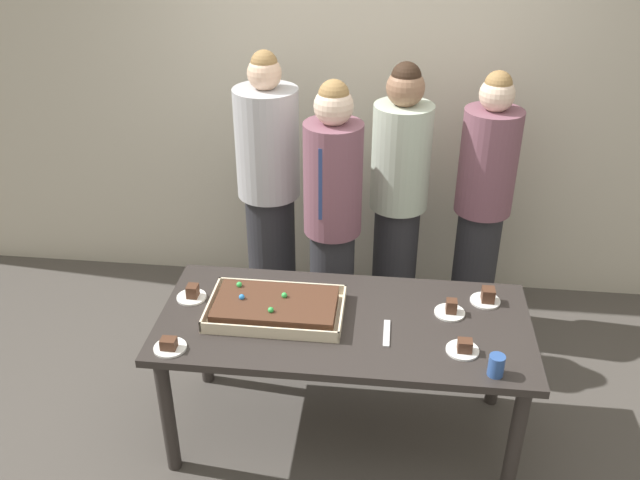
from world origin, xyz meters
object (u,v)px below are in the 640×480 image
(party_table, at_px, (344,335))
(person_left_edge_reaching, at_px, (332,220))
(person_serving_front, at_px, (483,204))
(plated_slice_near_right, at_px, (192,294))
(plated_slice_near_left, at_px, (450,310))
(plated_slice_far_left, at_px, (487,297))
(person_striped_tie_right, at_px, (269,194))
(drink_cup_nearest, at_px, (496,365))
(plated_slice_center_front, at_px, (464,348))
(sheet_cake, at_px, (276,308))
(plated_slice_far_right, at_px, (169,346))
(cake_server_utensil, at_px, (387,333))
(person_green_shirt_behind, at_px, (399,197))

(party_table, xyz_separation_m, person_left_edge_reaching, (-0.13, 0.74, 0.24))
(party_table, distance_m, person_serving_front, 1.34)
(plated_slice_near_right, bearing_deg, plated_slice_near_left, 0.51)
(plated_slice_far_left, bearing_deg, person_serving_front, 86.78)
(person_serving_front, distance_m, person_striped_tie_right, 1.29)
(drink_cup_nearest, bearing_deg, plated_slice_center_front, 131.46)
(party_table, relative_size, sheet_cake, 2.73)
(sheet_cake, bearing_deg, plated_slice_far_right, -143.18)
(person_striped_tie_right, bearing_deg, person_left_edge_reaching, 47.33)
(party_table, relative_size, plated_slice_center_front, 11.98)
(person_serving_front, relative_size, person_striped_tie_right, 0.94)
(plated_slice_near_left, relative_size, plated_slice_far_left, 1.00)
(plated_slice_far_right, height_order, person_striped_tie_right, person_striped_tie_right)
(plated_slice_near_right, bearing_deg, plated_slice_center_front, -11.85)
(plated_slice_far_left, bearing_deg, plated_slice_center_front, -109.15)
(party_table, relative_size, cake_server_utensil, 8.98)
(cake_server_utensil, height_order, person_striped_tie_right, person_striped_tie_right)
(plated_slice_center_front, height_order, person_serving_front, person_serving_front)
(sheet_cake, relative_size, person_green_shirt_behind, 0.38)
(party_table, xyz_separation_m, plated_slice_near_right, (-0.78, 0.10, 0.11))
(plated_slice_far_right, xyz_separation_m, person_green_shirt_behind, (1.01, 1.38, 0.14))
(plated_slice_far_right, bearing_deg, sheet_cake, 36.82)
(person_left_edge_reaching, bearing_deg, drink_cup_nearest, 53.19)
(cake_server_utensil, bearing_deg, plated_slice_center_front, -14.80)
(party_table, distance_m, plated_slice_near_left, 0.54)
(plated_slice_far_right, bearing_deg, plated_slice_near_right, 91.55)
(sheet_cake, xyz_separation_m, plated_slice_far_right, (-0.43, -0.32, -0.02))
(party_table, distance_m, plated_slice_far_left, 0.74)
(sheet_cake, bearing_deg, cake_server_utensil, -10.54)
(plated_slice_far_left, distance_m, person_left_edge_reaching, 0.98)
(party_table, bearing_deg, plated_slice_far_right, -157.92)
(drink_cup_nearest, bearing_deg, cake_server_utensil, 153.70)
(plated_slice_center_front, xyz_separation_m, drink_cup_nearest, (0.13, -0.14, 0.03))
(drink_cup_nearest, xyz_separation_m, person_left_edge_reaching, (-0.81, 1.06, 0.10))
(person_serving_front, bearing_deg, cake_server_utensil, 20.53)
(plated_slice_center_front, relative_size, drink_cup_nearest, 1.50)
(plated_slice_near_right, distance_m, person_striped_tie_right, 0.93)
(party_table, xyz_separation_m, plated_slice_near_left, (0.51, 0.11, 0.11))
(plated_slice_near_right, xyz_separation_m, cake_server_utensil, (0.99, -0.19, -0.02))
(party_table, xyz_separation_m, plated_slice_far_right, (-0.77, -0.31, 0.11))
(person_serving_front, bearing_deg, party_table, 10.71)
(plated_slice_near_right, xyz_separation_m, person_striped_tie_right, (0.24, 0.88, 0.15))
(plated_slice_far_left, height_order, plated_slice_center_front, plated_slice_far_left)
(plated_slice_near_left, height_order, plated_slice_far_right, plated_slice_near_left)
(plated_slice_center_front, bearing_deg, person_left_edge_reaching, 126.68)
(plated_slice_near_left, bearing_deg, person_serving_front, 76.55)
(party_table, height_order, person_striped_tie_right, person_striped_tie_right)
(plated_slice_near_left, distance_m, plated_slice_far_right, 1.35)
(sheet_cake, relative_size, person_serving_front, 0.39)
(party_table, distance_m, plated_slice_near_right, 0.79)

